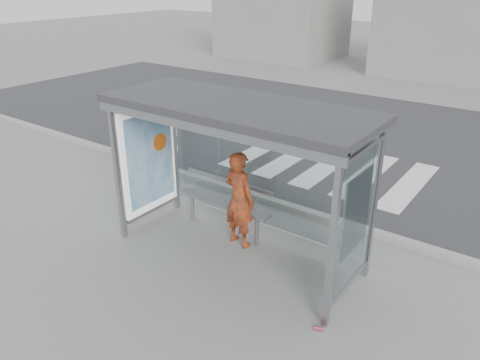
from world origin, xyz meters
name	(u,v)px	position (x,y,z in m)	size (l,w,h in m)	color
ground	(236,254)	(0.00, 0.00, 0.00)	(80.00, 80.00, 0.00)	slate
road	(384,142)	(0.00, 7.00, 0.00)	(30.00, 10.00, 0.01)	#2E2E31
curb	(294,208)	(0.00, 1.95, 0.06)	(30.00, 0.18, 0.12)	gray
crosswalk	(328,166)	(-0.50, 4.50, 0.00)	(4.55, 3.00, 0.00)	silver
bus_shelter	(219,138)	(-0.37, 0.06, 1.98)	(4.25, 1.65, 2.62)	gray
person	(239,199)	(-0.18, 0.33, 0.86)	(0.63, 0.41, 1.72)	red
bench	(224,203)	(-0.65, 0.50, 0.58)	(1.91, 0.33, 0.99)	slate
soda_can	(319,328)	(1.98, -0.84, 0.03)	(0.06, 0.06, 0.12)	#DB4075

